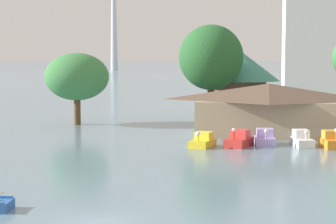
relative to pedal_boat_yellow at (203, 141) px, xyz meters
name	(u,v)px	position (x,y,z in m)	size (l,w,h in m)	color
pedal_boat_yellow	(203,141)	(0.00, 0.00, 0.00)	(2.23, 3.05, 1.46)	yellow
pedal_boat_red	(239,140)	(3.04, 0.80, 0.06)	(2.55, 3.36, 1.72)	red
pedal_boat_lavender	(265,139)	(5.25, 1.97, 0.05)	(1.86, 2.81, 1.53)	#B299D8
pedal_boat_white	(302,140)	(8.37, 1.86, 0.04)	(2.04, 3.21, 1.51)	white
pedal_boat_orange	(332,141)	(10.84, 1.13, 0.08)	(2.13, 2.82, 1.80)	orange
boathouse	(268,108)	(5.60, 8.74, 2.16)	(14.86, 8.27, 5.07)	tan
green_roof_pavilion	(237,78)	(1.93, 22.88, 4.65)	(10.39, 10.39, 9.42)	brown
shoreline_tree_tall_left	(77,77)	(-15.68, 14.63, 4.92)	(7.23, 7.23, 8.11)	brown
shoreline_tree_mid	(211,58)	(-0.72, 16.80, 7.07)	(7.23, 7.23, 11.27)	brown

